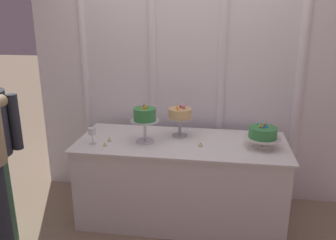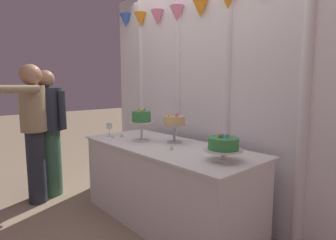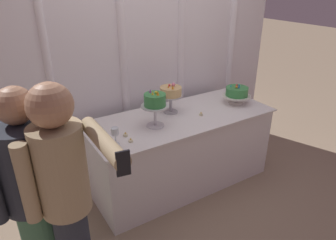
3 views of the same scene
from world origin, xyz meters
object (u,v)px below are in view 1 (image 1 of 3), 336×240
cake_display_rightmost (263,134)px  tealight_near_right (201,145)px  cake_display_leftmost (145,117)px  cake_display_center (180,115)px  cake_table (181,180)px  wine_glass (92,132)px  tealight_far_left (105,145)px  tealight_near_left (109,140)px

cake_display_rightmost → tealight_near_right: 0.55m
cake_display_leftmost → cake_display_center: (0.30, 0.20, -0.03)m
cake_table → wine_glass: bearing=-166.7°
cake_display_rightmost → cake_display_center: bearing=166.7°
cake_display_leftmost → tealight_far_left: bearing=-154.8°
cake_display_leftmost → tealight_near_left: cake_display_leftmost is taller
wine_glass → tealight_near_left: bearing=32.2°
cake_table → wine_glass: (-0.78, -0.19, 0.51)m
cake_table → cake_display_rightmost: (0.71, -0.04, 0.52)m
cake_display_center → tealight_near_right: bearing=-47.3°
cake_table → tealight_far_left: (-0.66, -0.22, 0.41)m
cake_table → tealight_near_left: size_ratio=47.21×
cake_table → cake_display_rightmost: cake_display_rightmost is taller
cake_display_rightmost → cake_display_leftmost: bearing=-178.8°
cake_display_leftmost → wine_glass: bearing=-164.8°
wine_glass → cake_display_leftmost: bearing=15.2°
tealight_near_right → cake_display_center: bearing=132.7°
tealight_near_left → tealight_near_right: bearing=0.5°
cake_display_leftmost → tealight_far_left: (-0.33, -0.16, -0.23)m
cake_display_rightmost → tealight_near_left: (-1.37, -0.06, -0.11)m
cake_table → cake_display_rightmost: 0.88m
wine_glass → tealight_near_left: (0.13, 0.08, -0.10)m
cake_table → tealight_near_left: bearing=-171.0°
cake_display_center → wine_glass: (-0.75, -0.32, -0.10)m
wine_glass → tealight_near_right: (0.97, 0.09, -0.10)m
wine_glass → tealight_far_left: 0.16m
tealight_far_left → tealight_near_left: size_ratio=0.97×
cake_table → wine_glass: size_ratio=12.63×
wine_glass → tealight_near_left: 0.18m
cake_display_leftmost → cake_display_center: cake_display_leftmost is taller
cake_display_leftmost → tealight_far_left: size_ratio=9.14×
cake_table → tealight_near_right: size_ratio=49.94×
cake_display_leftmost → tealight_near_right: bearing=-3.9°
cake_display_rightmost → tealight_far_left: (-1.37, -0.18, -0.12)m
tealight_near_left → tealight_far_left: bearing=-92.8°
cake_display_rightmost → tealight_near_left: bearing=-177.3°
cake_display_leftmost → tealight_far_left: 0.43m
wine_glass → tealight_far_left: (0.12, -0.03, -0.10)m
tealight_near_left → tealight_near_right: tealight_near_left is taller
tealight_near_right → tealight_near_left: bearing=-179.5°
cake_table → tealight_near_right: (0.18, -0.10, 0.41)m
tealight_near_left → tealight_near_right: (0.84, 0.01, -0.00)m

